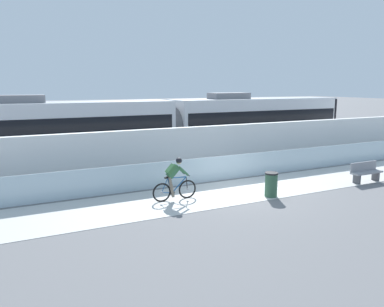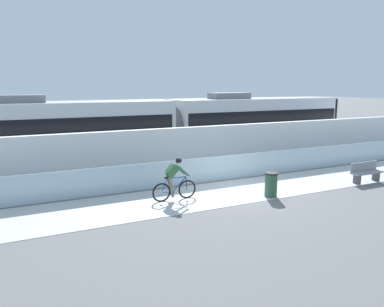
% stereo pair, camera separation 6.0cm
% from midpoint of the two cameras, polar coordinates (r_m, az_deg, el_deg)
% --- Properties ---
extents(ground_plane, '(200.00, 200.00, 0.00)m').
position_cam_midpoint_polar(ground_plane, '(15.83, 7.63, -5.50)').
color(ground_plane, slate).
extents(bike_path_deck, '(32.00, 3.20, 0.01)m').
position_cam_midpoint_polar(bike_path_deck, '(15.82, 7.63, -5.48)').
color(bike_path_deck, beige).
rests_on(bike_path_deck, ground).
extents(glass_parapet, '(32.00, 0.05, 1.11)m').
position_cam_midpoint_polar(glass_parapet, '(17.21, 4.26, -2.24)').
color(glass_parapet, silver).
rests_on(glass_parapet, ground).
extents(concrete_barrier_wall, '(32.00, 0.36, 2.28)m').
position_cam_midpoint_polar(concrete_barrier_wall, '(18.64, 1.49, 0.59)').
color(concrete_barrier_wall, white).
rests_on(concrete_barrier_wall, ground).
extents(tram_rail_near, '(32.00, 0.08, 0.01)m').
position_cam_midpoint_polar(tram_rail_near, '(21.04, -1.66, -1.44)').
color(tram_rail_near, '#595654').
rests_on(tram_rail_near, ground).
extents(tram_rail_far, '(32.00, 0.08, 0.01)m').
position_cam_midpoint_polar(tram_rail_far, '(22.33, -3.19, -0.77)').
color(tram_rail_far, '#595654').
rests_on(tram_rail_far, ground).
extents(tram, '(22.56, 2.54, 3.81)m').
position_cam_midpoint_polar(tram, '(21.30, -3.11, 3.83)').
color(tram, silver).
rests_on(tram, ground).
extents(cyclist_on_bike, '(1.77, 0.58, 1.61)m').
position_cam_midpoint_polar(cyclist_on_bike, '(14.20, -2.57, -3.91)').
color(cyclist_on_bike, black).
rests_on(cyclist_on_bike, ground).
extents(trash_bin, '(0.51, 0.51, 0.96)m').
position_cam_midpoint_polar(trash_bin, '(15.00, 11.88, -4.60)').
color(trash_bin, '#33593F').
rests_on(trash_bin, ground).
extents(bench, '(1.60, 0.45, 0.89)m').
position_cam_midpoint_polar(bench, '(18.57, 24.72, -2.48)').
color(bench, gray).
rests_on(bench, ground).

